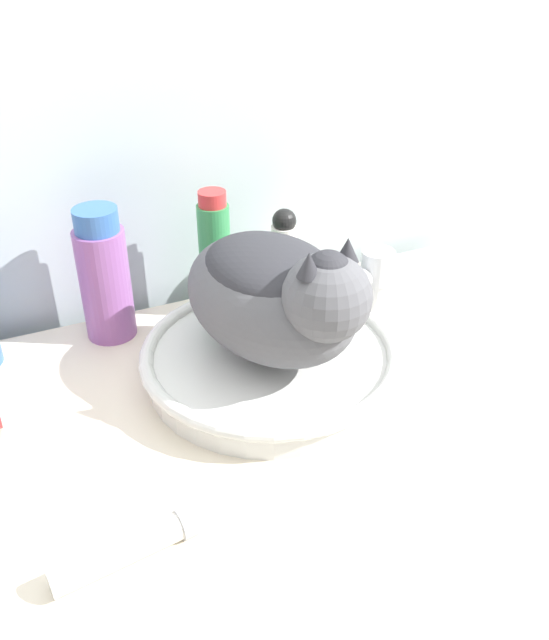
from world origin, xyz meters
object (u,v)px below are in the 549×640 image
deodorant_stick (284,253)px  shampoo_bottle_tall (215,255)px  mouthwash_bottle (104,277)px  cream_tube (128,550)px  faucet (372,282)px  cat (277,292)px

deodorant_stick → shampoo_bottle_tall: bearing=-180.0°
mouthwash_bottle → cream_tube: size_ratio=1.31×
faucet → mouthwash_bottle: mouthwash_bottle is taller
deodorant_stick → shampoo_bottle_tall: 0.12m
cat → deodorant_stick: 0.25m
cream_tube → mouthwash_bottle: bearing=79.4°
deodorant_stick → shampoo_bottle_tall: shampoo_bottle_tall is taller
faucet → cream_tube: 0.55m
mouthwash_bottle → shampoo_bottle_tall: (0.17, 0.00, 0.00)m
faucet → mouthwash_bottle: size_ratio=0.64×
cat → deodorant_stick: cat is taller
mouthwash_bottle → shampoo_bottle_tall: mouthwash_bottle is taller
cream_tube → deodorant_stick: bearing=48.9°
faucet → shampoo_bottle_tall: (-0.21, 0.13, 0.03)m
deodorant_stick → cream_tube: bearing=-131.1°
faucet → cream_tube: (-0.46, -0.29, -0.06)m
deodorant_stick → cream_tube: deodorant_stick is taller
mouthwash_bottle → shampoo_bottle_tall: 0.17m
shampoo_bottle_tall → cream_tube: 0.50m
deodorant_stick → shampoo_bottle_tall: size_ratio=0.76×
faucet → mouthwash_bottle: (-0.38, 0.13, 0.03)m
shampoo_bottle_tall → cream_tube: (-0.25, -0.43, -0.08)m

